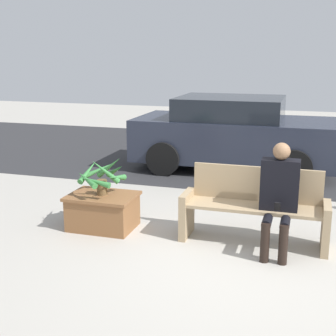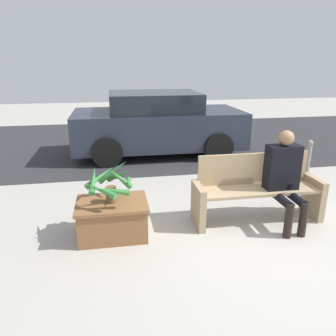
{
  "view_description": "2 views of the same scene",
  "coord_description": "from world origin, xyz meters",
  "px_view_note": "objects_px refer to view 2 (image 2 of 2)",
  "views": [
    {
      "loc": [
        0.62,
        -4.96,
        2.31
      ],
      "look_at": [
        -1.1,
        0.66,
        0.87
      ],
      "focal_mm": 50.0,
      "sensor_mm": 36.0,
      "label": 1
    },
    {
      "loc": [
        -1.93,
        -3.34,
        2.17
      ],
      "look_at": [
        -1.18,
        0.92,
        0.74
      ],
      "focal_mm": 35.0,
      "sensor_mm": 36.0,
      "label": 2
    }
  ],
  "objects_px": {
    "bench": "(257,190)",
    "parked_car": "(157,124)",
    "potted_plant": "(111,182)",
    "person_seated": "(285,174)",
    "bollard_post": "(308,157)",
    "planter_box": "(113,217)"
  },
  "relations": [
    {
      "from": "bench",
      "to": "parked_car",
      "type": "bearing_deg",
      "value": 103.29
    },
    {
      "from": "potted_plant",
      "to": "parked_car",
      "type": "bearing_deg",
      "value": 73.52
    },
    {
      "from": "bench",
      "to": "person_seated",
      "type": "distance_m",
      "value": 0.44
    },
    {
      "from": "bench",
      "to": "bollard_post",
      "type": "relative_size",
      "value": 2.44
    },
    {
      "from": "parked_car",
      "to": "bench",
      "type": "bearing_deg",
      "value": -76.71
    },
    {
      "from": "planter_box",
      "to": "parked_car",
      "type": "xyz_separation_m",
      "value": [
        1.13,
        3.82,
        0.48
      ]
    },
    {
      "from": "bench",
      "to": "planter_box",
      "type": "height_order",
      "value": "bench"
    },
    {
      "from": "person_seated",
      "to": "potted_plant",
      "type": "relative_size",
      "value": 1.89
    },
    {
      "from": "person_seated",
      "to": "potted_plant",
      "type": "bearing_deg",
      "value": 178.73
    },
    {
      "from": "bench",
      "to": "parked_car",
      "type": "relative_size",
      "value": 0.46
    },
    {
      "from": "planter_box",
      "to": "bollard_post",
      "type": "height_order",
      "value": "bollard_post"
    },
    {
      "from": "person_seated",
      "to": "planter_box",
      "type": "height_order",
      "value": "person_seated"
    },
    {
      "from": "person_seated",
      "to": "planter_box",
      "type": "distance_m",
      "value": 2.35
    },
    {
      "from": "parked_car",
      "to": "bollard_post",
      "type": "height_order",
      "value": "parked_car"
    },
    {
      "from": "planter_box",
      "to": "potted_plant",
      "type": "bearing_deg",
      "value": -36.19
    },
    {
      "from": "potted_plant",
      "to": "bollard_post",
      "type": "distance_m",
      "value": 4.11
    },
    {
      "from": "bench",
      "to": "bollard_post",
      "type": "distance_m",
      "value": 2.32
    },
    {
      "from": "person_seated",
      "to": "parked_car",
      "type": "height_order",
      "value": "parked_car"
    },
    {
      "from": "potted_plant",
      "to": "parked_car",
      "type": "distance_m",
      "value": 3.99
    },
    {
      "from": "bench",
      "to": "parked_car",
      "type": "distance_m",
      "value": 3.8
    },
    {
      "from": "parked_car",
      "to": "potted_plant",
      "type": "bearing_deg",
      "value": -106.48
    },
    {
      "from": "parked_car",
      "to": "bollard_post",
      "type": "relative_size",
      "value": 5.36
    }
  ]
}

